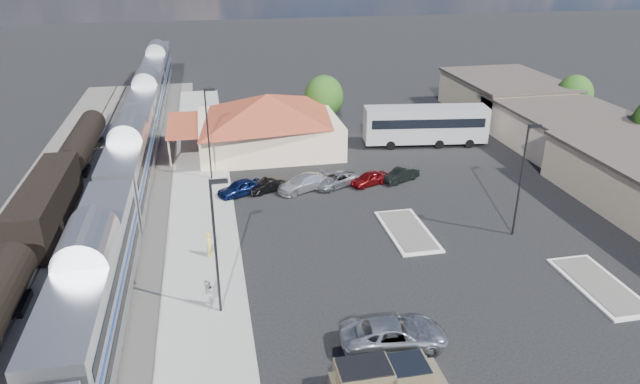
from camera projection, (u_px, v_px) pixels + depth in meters
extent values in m
plane|color=black|center=(366.00, 249.00, 42.83)|extent=(280.00, 280.00, 0.00)
cube|color=#4C4944|center=(89.00, 226.00, 46.20)|extent=(16.00, 100.00, 0.12)
cube|color=gray|center=(202.00, 226.00, 46.01)|extent=(5.50, 92.00, 0.18)
cube|color=silver|center=(95.00, 286.00, 32.77)|extent=(3.00, 20.00, 5.00)
cube|color=black|center=(102.00, 325.00, 33.88)|extent=(2.20, 16.00, 0.60)
cube|color=silver|center=(131.00, 160.00, 51.61)|extent=(3.00, 20.00, 5.00)
cube|color=black|center=(135.00, 188.00, 52.72)|extent=(2.20, 16.00, 0.60)
cube|color=silver|center=(148.00, 101.00, 70.45)|extent=(3.00, 20.00, 5.00)
cube|color=black|center=(151.00, 123.00, 71.56)|extent=(2.20, 16.00, 0.60)
cube|color=silver|center=(158.00, 68.00, 89.28)|extent=(3.00, 20.00, 5.00)
cube|color=black|center=(160.00, 85.00, 90.39)|extent=(2.20, 16.00, 0.60)
cube|color=black|center=(46.00, 203.00, 45.20)|extent=(2.80, 14.00, 3.60)
cube|color=black|center=(51.00, 224.00, 45.96)|extent=(2.20, 12.00, 0.60)
cylinder|color=black|center=(82.00, 140.00, 59.59)|extent=(2.80, 14.00, 2.80)
cube|color=black|center=(85.00, 157.00, 60.32)|extent=(2.20, 12.00, 0.60)
cube|color=beige|center=(268.00, 133.00, 62.82)|extent=(15.00, 12.00, 3.60)
pyramid|color=maroon|center=(267.00, 106.00, 61.57)|extent=(15.30, 12.24, 2.60)
cube|color=maroon|center=(183.00, 125.00, 60.58)|extent=(3.20, 9.60, 0.25)
cube|color=#C6B28C|center=(566.00, 130.00, 63.21)|extent=(12.00, 18.00, 4.00)
cube|color=#3F3833|center=(570.00, 111.00, 62.34)|extent=(12.40, 18.40, 0.30)
cube|color=#C6B28C|center=(505.00, 97.00, 75.67)|extent=(12.00, 16.00, 4.50)
cube|color=#3F3833|center=(507.00, 79.00, 74.70)|extent=(12.40, 16.40, 0.30)
cube|color=silver|center=(407.00, 231.00, 45.31)|extent=(3.30, 7.50, 0.15)
cube|color=#4C4944|center=(408.00, 230.00, 45.28)|extent=(2.70, 6.90, 0.10)
cube|color=silver|center=(599.00, 286.00, 38.14)|extent=(3.30, 7.50, 0.15)
cube|color=#4C4944|center=(600.00, 285.00, 38.11)|extent=(2.70, 6.90, 0.10)
cylinder|color=black|center=(216.00, 250.00, 33.65)|extent=(0.16, 0.16, 9.00)
cube|color=black|center=(219.00, 181.00, 31.98)|extent=(1.00, 0.25, 0.22)
cylinder|color=black|center=(208.00, 136.00, 53.38)|extent=(0.16, 0.16, 9.00)
cube|color=black|center=(210.00, 90.00, 51.72)|extent=(1.00, 0.25, 0.22)
cylinder|color=black|center=(520.00, 182.00, 43.17)|extent=(0.16, 0.16, 9.00)
cube|color=black|center=(535.00, 126.00, 41.51)|extent=(1.00, 0.25, 0.22)
cylinder|color=#382314|center=(571.00, 114.00, 71.76)|extent=(0.30, 0.30, 2.55)
ellipsoid|color=#184313|center=(575.00, 94.00, 70.75)|extent=(4.41, 4.41, 4.87)
cylinder|color=#382314|center=(324.00, 118.00, 69.73)|extent=(0.30, 0.30, 2.73)
ellipsoid|color=#184313|center=(324.00, 97.00, 68.65)|extent=(4.71, 4.71, 5.21)
cube|color=tan|center=(388.00, 374.00, 28.57)|extent=(2.18, 1.98, 0.99)
cube|color=tan|center=(388.00, 373.00, 28.53)|extent=(2.75, 1.98, 1.14)
cylinder|color=black|center=(415.00, 371.00, 30.12)|extent=(0.75, 0.29, 0.75)
cylinder|color=black|center=(348.00, 381.00, 29.45)|extent=(0.75, 0.29, 0.75)
imported|color=#AAADB2|center=(394.00, 335.00, 32.15)|extent=(6.30, 3.22, 1.70)
cube|color=silver|center=(425.00, 124.00, 63.72)|extent=(13.95, 4.75, 3.88)
cube|color=black|center=(426.00, 120.00, 63.54)|extent=(12.87, 4.65, 1.03)
cylinder|color=black|center=(469.00, 144.00, 63.57)|extent=(1.06, 0.48, 1.03)
cylinder|color=black|center=(462.00, 136.00, 66.01)|extent=(1.06, 0.48, 1.03)
cylinder|color=black|center=(390.00, 145.00, 63.05)|extent=(1.06, 0.48, 1.03)
cylinder|color=black|center=(386.00, 138.00, 65.48)|extent=(1.06, 0.48, 1.03)
imported|color=#D9D543|center=(210.00, 244.00, 41.21)|extent=(0.63, 0.78, 1.87)
imported|color=silver|center=(208.00, 294.00, 35.36)|extent=(0.84, 1.01, 1.90)
imported|color=#0D1844|center=(240.00, 188.00, 51.64)|extent=(4.60, 3.42, 1.46)
imported|color=black|center=(268.00, 185.00, 52.41)|extent=(4.11, 2.66, 1.28)
imported|color=beige|center=(303.00, 183.00, 52.67)|extent=(5.48, 4.06, 1.48)
imported|color=gray|center=(336.00, 180.00, 53.55)|extent=(5.16, 4.03, 1.30)
imported|color=maroon|center=(369.00, 178.00, 53.86)|extent=(4.11, 2.84, 1.30)
imported|color=black|center=(401.00, 175.00, 54.71)|extent=(4.12, 2.97, 1.29)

